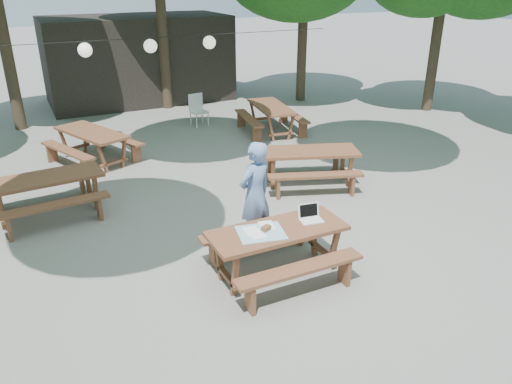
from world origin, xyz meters
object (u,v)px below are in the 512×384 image
at_px(main_picnic_table, 277,251).
at_px(plastic_chair, 199,117).
at_px(picnic_table_nw, 47,195).
at_px(woman, 255,195).

distance_m(main_picnic_table, plastic_chair, 8.11).
distance_m(main_picnic_table, picnic_table_nw, 4.57).
distance_m(woman, plastic_chair, 7.19).
distance_m(main_picnic_table, woman, 1.07).
height_order(picnic_table_nw, plastic_chair, plastic_chair).
distance_m(picnic_table_nw, plastic_chair, 6.27).
bearing_deg(woman, picnic_table_nw, -61.95).
height_order(woman, plastic_chair, woman).
xyz_separation_m(woman, plastic_chair, (1.60, 6.99, -0.63)).
bearing_deg(picnic_table_nw, woman, -46.90).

